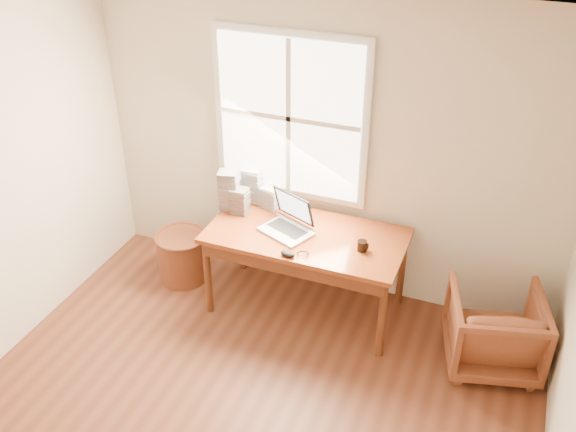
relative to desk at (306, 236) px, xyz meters
name	(u,v)px	position (x,y,z in m)	size (l,w,h in m)	color
room_shell	(204,297)	(-0.02, -1.64, 0.59)	(4.04, 4.54, 2.64)	brown
desk	(306,236)	(0.00, 0.00, 0.00)	(1.60, 0.80, 0.04)	brown
armchair	(494,330)	(1.55, -0.10, -0.42)	(0.67, 0.69, 0.63)	brown
wicker_stool	(183,257)	(-1.18, 0.00, -0.51)	(0.44, 0.44, 0.44)	brown
laptop	(286,216)	(-0.16, -0.04, 0.18)	(0.42, 0.45, 0.32)	silver
mouse	(288,254)	(-0.03, -0.34, 0.04)	(0.12, 0.07, 0.04)	black
coffee_mug	(362,246)	(0.48, -0.06, 0.06)	(0.08, 0.08, 0.09)	black
cd_stack_a	(253,185)	(-0.61, 0.34, 0.18)	(0.16, 0.14, 0.31)	silver
cd_stack_b	(240,201)	(-0.64, 0.11, 0.13)	(0.14, 0.12, 0.22)	#29292E
cd_stack_c	(229,190)	(-0.75, 0.15, 0.20)	(0.16, 0.14, 0.35)	#A2A3B0
cd_stack_d	(271,197)	(-0.43, 0.30, 0.12)	(0.15, 0.14, 0.19)	silver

